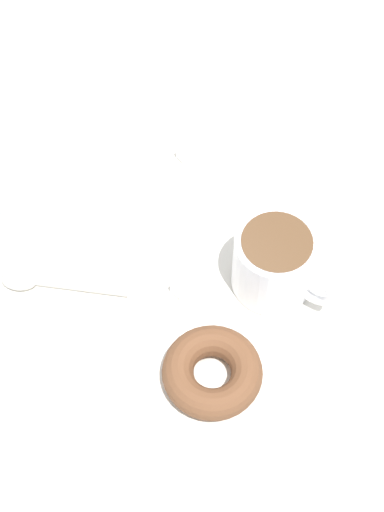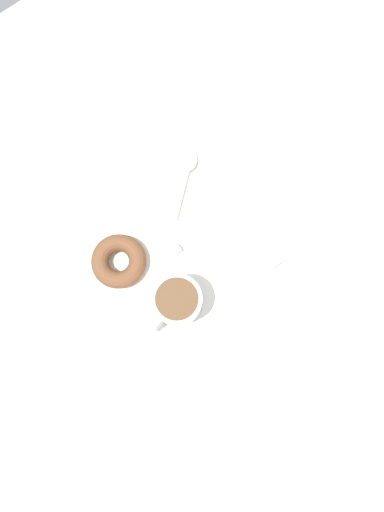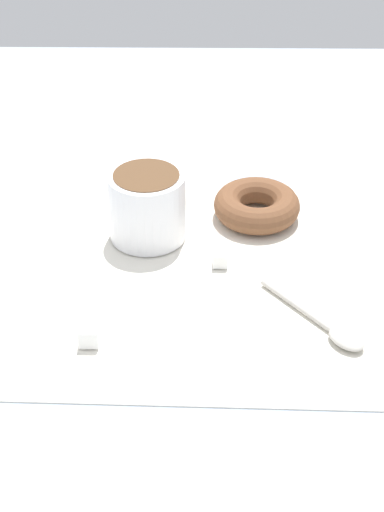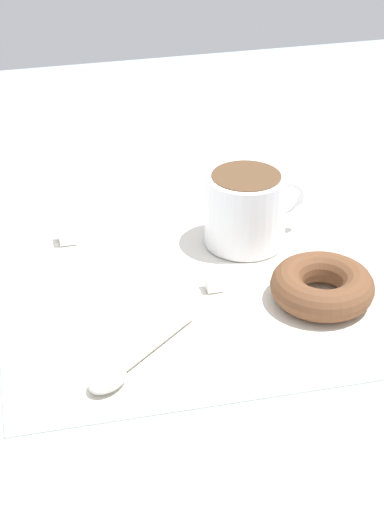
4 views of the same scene
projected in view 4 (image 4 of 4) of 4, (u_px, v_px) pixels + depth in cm
name	position (u px, v px, depth cm)	size (l,w,h in cm)	color
ground_plane	(164.00, 280.00, 80.35)	(120.00, 120.00, 2.00)	#99A8B7
napkin	(192.00, 276.00, 78.91)	(35.44, 35.44, 0.30)	white
coffee_cup	(247.00, 207.00, 82.08)	(10.61, 7.81, 7.21)	white
donut	(322.00, 286.00, 74.61)	(9.14, 9.14, 2.89)	brown
spoon	(122.00, 370.00, 66.44)	(10.65, 9.07, 0.90)	#B7B2A8
sugar_cube	(67.00, 234.00, 83.52)	(1.72, 1.72, 1.72)	white
sugar_cube_extra	(214.00, 282.00, 76.48)	(1.45, 1.45, 1.45)	white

